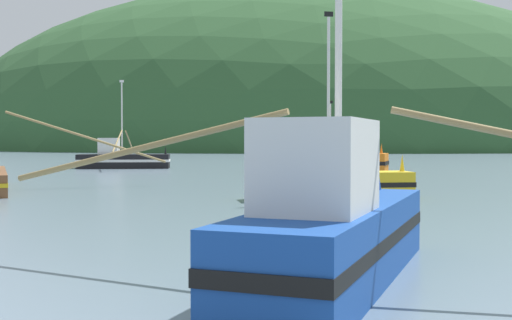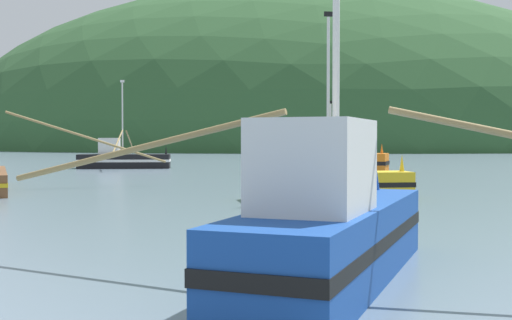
{
  "view_description": "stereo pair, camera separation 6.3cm",
  "coord_description": "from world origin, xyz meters",
  "px_view_note": "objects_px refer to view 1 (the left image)",
  "views": [
    {
      "loc": [
        7.91,
        -4.41,
        2.39
      ],
      "look_at": [
        -2.11,
        27.34,
        1.4
      ],
      "focal_mm": 46.61,
      "sensor_mm": 36.0,
      "label": 1
    },
    {
      "loc": [
        7.97,
        -4.39,
        2.39
      ],
      "look_at": [
        -2.11,
        27.34,
        1.4
      ],
      "focal_mm": 46.61,
      "sensor_mm": 36.0,
      "label": 2
    }
  ],
  "objects_px": {
    "fishing_boat_blue": "(335,229)",
    "fishing_boat_black": "(122,159)",
    "fishing_boat_yellow": "(328,182)",
    "fishing_boat_orange": "(322,162)"
  },
  "relations": [
    {
      "from": "fishing_boat_orange",
      "to": "fishing_boat_black",
      "type": "relative_size",
      "value": 0.7
    },
    {
      "from": "fishing_boat_blue",
      "to": "fishing_boat_black",
      "type": "xyz_separation_m",
      "value": [
        -25.94,
        39.71,
        -0.11
      ]
    },
    {
      "from": "fishing_boat_yellow",
      "to": "fishing_boat_blue",
      "type": "distance_m",
      "value": 15.77
    },
    {
      "from": "fishing_boat_orange",
      "to": "fishing_boat_yellow",
      "type": "bearing_deg",
      "value": -77.8
    },
    {
      "from": "fishing_boat_orange",
      "to": "fishing_boat_blue",
      "type": "xyz_separation_m",
      "value": [
        7.72,
        -35.69,
        0.06
      ]
    },
    {
      "from": "fishing_boat_yellow",
      "to": "fishing_boat_orange",
      "type": "bearing_deg",
      "value": 76.7
    },
    {
      "from": "fishing_boat_yellow",
      "to": "fishing_boat_black",
      "type": "xyz_separation_m",
      "value": [
        -22.75,
        24.26,
        0.08
      ]
    },
    {
      "from": "fishing_boat_orange",
      "to": "fishing_boat_black",
      "type": "xyz_separation_m",
      "value": [
        -18.22,
        4.02,
        -0.05
      ]
    },
    {
      "from": "fishing_boat_blue",
      "to": "fishing_boat_black",
      "type": "distance_m",
      "value": 47.43
    },
    {
      "from": "fishing_boat_yellow",
      "to": "fishing_boat_black",
      "type": "distance_m",
      "value": 33.26
    }
  ]
}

